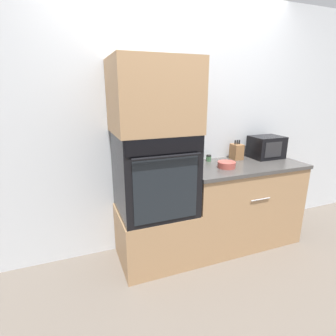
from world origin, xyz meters
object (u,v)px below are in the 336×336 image
object	(u,v)px
knife_block	(237,152)
microwave	(266,147)
bowl	(227,165)
wall_oven	(155,173)
condiment_jar_near	(186,161)
condiment_jar_mid	(209,158)

from	to	relation	value
knife_block	microwave	bearing A→B (deg)	-9.72
microwave	bowl	xyz separation A→B (m)	(-0.63, -0.18, -0.09)
wall_oven	knife_block	xyz separation A→B (m)	(1.00, 0.19, 0.07)
microwave	wall_oven	bearing A→B (deg)	-174.69
microwave	condiment_jar_near	size ratio (longest dim) A/B	5.06
microwave	condiment_jar_near	xyz separation A→B (m)	(-0.93, 0.09, -0.09)
knife_block	bowl	distance (m)	0.38
knife_block	condiment_jar_near	xyz separation A→B (m)	(-0.59, 0.03, -0.05)
knife_block	condiment_jar_mid	xyz separation A→B (m)	(-0.32, 0.04, -0.05)
microwave	knife_block	bearing A→B (deg)	170.28
knife_block	bowl	world-z (taller)	knife_block
knife_block	bowl	size ratio (longest dim) A/B	1.21
wall_oven	knife_block	size ratio (longest dim) A/B	3.48
condiment_jar_mid	knife_block	bearing A→B (deg)	-6.34
wall_oven	microwave	bearing A→B (deg)	5.31
condiment_jar_near	condiment_jar_mid	bearing A→B (deg)	1.81
wall_oven	bowl	size ratio (longest dim) A/B	4.22
bowl	condiment_jar_near	xyz separation A→B (m)	(-0.30, 0.27, 0.00)
wall_oven	bowl	bearing A→B (deg)	-4.65
wall_oven	knife_block	distance (m)	1.02
knife_block	condiment_jar_mid	size ratio (longest dim) A/B	3.15
condiment_jar_near	bowl	bearing A→B (deg)	-41.70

